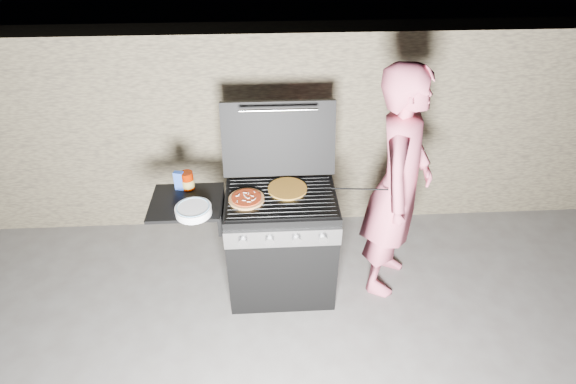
{
  "coord_description": "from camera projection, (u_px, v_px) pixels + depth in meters",
  "views": [
    {
      "loc": [
        -0.09,
        -2.58,
        2.78
      ],
      "look_at": [
        0.05,
        0.0,
        0.95
      ],
      "focal_mm": 28.0,
      "sensor_mm": 36.0,
      "label": 1
    }
  ],
  "objects": [
    {
      "name": "blue_carton",
      "position": [
        179.0,
        181.0,
        3.24
      ],
      "size": [
        0.07,
        0.05,
        0.14
      ],
      "primitive_type": "cube",
      "rotation": [
        0.0,
        0.0,
        -0.24
      ],
      "color": "#2749B3",
      "rests_on": "gas_grill"
    },
    {
      "name": "pizza_plain",
      "position": [
        287.0,
        189.0,
        3.25
      ],
      "size": [
        0.34,
        0.34,
        0.02
      ],
      "primitive_type": "cylinder",
      "rotation": [
        0.0,
        0.0,
        0.25
      ],
      "color": "gold",
      "rests_on": "gas_grill"
    },
    {
      "name": "plate_stack",
      "position": [
        193.0,
        210.0,
        3.02
      ],
      "size": [
        0.32,
        0.32,
        0.06
      ],
      "primitive_type": "cylinder",
      "rotation": [
        0.0,
        0.0,
        0.43
      ],
      "color": "white",
      "rests_on": "gas_grill"
    },
    {
      "name": "tongs",
      "position": [
        359.0,
        190.0,
        3.19
      ],
      "size": [
        0.38,
        0.15,
        0.08
      ],
      "primitive_type": "cylinder",
      "rotation": [
        0.0,
        1.4,
        -0.35
      ],
      "color": "black",
      "rests_on": "gas_grill"
    },
    {
      "name": "ground",
      "position": [
        282.0,
        286.0,
        3.71
      ],
      "size": [
        50.0,
        50.0,
        0.0
      ],
      "primitive_type": "plane",
      "color": "#524D48"
    },
    {
      "name": "pizza_topped",
      "position": [
        246.0,
        198.0,
        3.14
      ],
      "size": [
        0.29,
        0.29,
        0.03
      ],
      "primitive_type": null,
      "rotation": [
        0.0,
        0.0,
        -0.16
      ],
      "color": "gold",
      "rests_on": "gas_grill"
    },
    {
      "name": "person",
      "position": [
        398.0,
        186.0,
        3.27
      ],
      "size": [
        0.68,
        0.8,
        1.85
      ],
      "primitive_type": "imported",
      "rotation": [
        0.0,
        0.0,
        1.14
      ],
      "color": "#DF607B",
      "rests_on": "ground"
    },
    {
      "name": "stone_wall",
      "position": [
        276.0,
        130.0,
        4.05
      ],
      "size": [
        8.0,
        0.35,
        1.8
      ],
      "primitive_type": "cube",
      "color": "#776A4D",
      "rests_on": "ground"
    },
    {
      "name": "gas_grill",
      "position": [
        249.0,
        246.0,
        3.44
      ],
      "size": [
        1.34,
        0.79,
        0.91
      ],
      "primitive_type": null,
      "color": "black",
      "rests_on": "ground"
    },
    {
      "name": "sauce_jar",
      "position": [
        188.0,
        180.0,
        3.24
      ],
      "size": [
        0.11,
        0.11,
        0.14
      ],
      "primitive_type": "cylinder",
      "rotation": [
        0.0,
        0.0,
        -0.24
      ],
      "color": "#771600",
      "rests_on": "gas_grill"
    }
  ]
}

